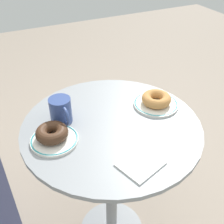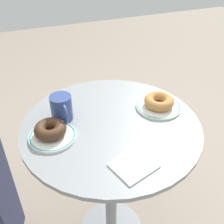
# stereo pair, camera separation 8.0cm
# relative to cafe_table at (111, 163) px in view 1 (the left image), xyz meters

# --- Properties ---
(cafe_table) EXTENTS (0.71, 0.71, 0.76)m
(cafe_table) POSITION_rel_cafe_table_xyz_m (0.00, 0.00, 0.00)
(cafe_table) COLOR gray
(cafe_table) RESTS_ON ground
(plate_left) EXTENTS (0.18, 0.18, 0.01)m
(plate_left) POSITION_rel_cafe_table_xyz_m (-0.23, -0.00, 0.23)
(plate_left) COLOR white
(plate_left) RESTS_ON cafe_table
(plate_right) EXTENTS (0.19, 0.19, 0.01)m
(plate_right) POSITION_rel_cafe_table_xyz_m (0.23, 0.04, 0.23)
(plate_right) COLOR white
(plate_right) RESTS_ON cafe_table
(donut_chocolate) EXTENTS (0.17, 0.17, 0.04)m
(donut_chocolate) POSITION_rel_cafe_table_xyz_m (-0.23, 0.01, 0.25)
(donut_chocolate) COLOR #422819
(donut_chocolate) RESTS_ON plate_left
(donut_old_fashioned) EXTENTS (0.17, 0.17, 0.04)m
(donut_old_fashioned) POSITION_rel_cafe_table_xyz_m (0.23, 0.04, 0.25)
(donut_old_fashioned) COLOR #BC7F42
(donut_old_fashioned) RESTS_ON plate_right
(paper_napkin) EXTENTS (0.16, 0.15, 0.01)m
(paper_napkin) POSITION_rel_cafe_table_xyz_m (-0.01, -0.24, 0.22)
(paper_napkin) COLOR white
(paper_napkin) RESTS_ON cafe_table
(coffee_mug) EXTENTS (0.09, 0.13, 0.10)m
(coffee_mug) POSITION_rel_cafe_table_xyz_m (-0.17, 0.10, 0.27)
(coffee_mug) COLOR #334784
(coffee_mug) RESTS_ON cafe_table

